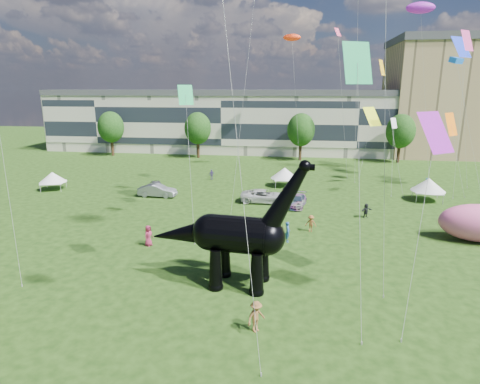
# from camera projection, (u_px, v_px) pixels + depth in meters

# --- Properties ---
(ground) EXTENTS (220.00, 220.00, 0.00)m
(ground) POSITION_uv_depth(u_px,v_px,m) (181.00, 290.00, 27.30)
(ground) COLOR #16330C
(ground) RESTS_ON ground
(terrace_row) EXTENTS (78.00, 11.00, 12.00)m
(terrace_row) POSITION_uv_depth(u_px,v_px,m) (226.00, 124.00, 86.32)
(terrace_row) COLOR beige
(terrace_row) RESTS_ON ground
(apartment_block) EXTENTS (28.00, 18.00, 22.00)m
(apartment_block) POSITION_uv_depth(u_px,v_px,m) (461.00, 100.00, 81.26)
(apartment_block) COLOR tan
(apartment_block) RESTS_ON ground
(tree_far_left) EXTENTS (5.20, 5.20, 9.44)m
(tree_far_left) POSITION_uv_depth(u_px,v_px,m) (111.00, 125.00, 80.68)
(tree_far_left) COLOR #382314
(tree_far_left) RESTS_ON ground
(tree_mid_left) EXTENTS (5.20, 5.20, 9.44)m
(tree_mid_left) POSITION_uv_depth(u_px,v_px,m) (198.00, 126.00, 78.18)
(tree_mid_left) COLOR #382314
(tree_mid_left) RESTS_ON ground
(tree_mid_right) EXTENTS (5.20, 5.20, 9.44)m
(tree_mid_right) POSITION_uv_depth(u_px,v_px,m) (301.00, 127.00, 75.40)
(tree_mid_right) COLOR #382314
(tree_mid_right) RESTS_ON ground
(tree_far_right) EXTENTS (5.20, 5.20, 9.44)m
(tree_far_right) POSITION_uv_depth(u_px,v_px,m) (401.00, 128.00, 72.89)
(tree_far_right) COLOR #382314
(tree_far_right) RESTS_ON ground
(dinosaur_sculpture) EXTENTS (11.52, 3.45, 9.39)m
(dinosaur_sculpture) POSITION_uv_depth(u_px,v_px,m) (233.00, 236.00, 27.43)
(dinosaur_sculpture) COLOR black
(dinosaur_sculpture) RESTS_ON ground
(car_silver) EXTENTS (3.21, 4.24, 1.35)m
(car_silver) POSITION_uv_depth(u_px,v_px,m) (157.00, 186.00, 53.69)
(car_silver) COLOR #B1B0B4
(car_silver) RESTS_ON ground
(car_grey) EXTENTS (4.85, 1.82, 1.58)m
(car_grey) POSITION_uv_depth(u_px,v_px,m) (157.00, 191.00, 50.81)
(car_grey) COLOR gray
(car_grey) RESTS_ON ground
(car_white) EXTENTS (5.67, 2.69, 1.56)m
(car_white) POSITION_uv_depth(u_px,v_px,m) (264.00, 196.00, 48.19)
(car_white) COLOR silver
(car_white) RESTS_ON ground
(car_dark) EXTENTS (2.57, 4.88, 1.35)m
(car_dark) POSITION_uv_depth(u_px,v_px,m) (297.00, 201.00, 46.64)
(car_dark) COLOR #595960
(car_dark) RESTS_ON ground
(gazebo_near) EXTENTS (4.40, 4.40, 2.67)m
(gazebo_near) POSITION_uv_depth(u_px,v_px,m) (285.00, 173.00, 55.97)
(gazebo_near) COLOR white
(gazebo_near) RESTS_ON ground
(gazebo_far) EXTENTS (4.39, 4.39, 2.80)m
(gazebo_far) POSITION_uv_depth(u_px,v_px,m) (428.00, 185.00, 48.77)
(gazebo_far) COLOR white
(gazebo_far) RESTS_ON ground
(gazebo_left) EXTENTS (4.31, 4.31, 2.44)m
(gazebo_left) POSITION_uv_depth(u_px,v_px,m) (53.00, 177.00, 54.08)
(gazebo_left) COLOR white
(gazebo_left) RESTS_ON ground
(inflatable_pink) EXTENTS (7.22, 4.34, 3.41)m
(inflatable_pink) POSITION_uv_depth(u_px,v_px,m) (479.00, 223.00, 35.74)
(inflatable_pink) COLOR pink
(inflatable_pink) RESTS_ON ground
(visitors) EXTENTS (49.53, 39.03, 1.87)m
(visitors) POSITION_uv_depth(u_px,v_px,m) (245.00, 225.00, 37.88)
(visitors) COLOR #254E88
(visitors) RESTS_ON ground
(kites) EXTENTS (62.52, 52.52, 29.32)m
(kites) POSITION_uv_depth(u_px,v_px,m) (387.00, 4.00, 58.63)
(kites) COLOR #F63410
(kites) RESTS_ON ground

